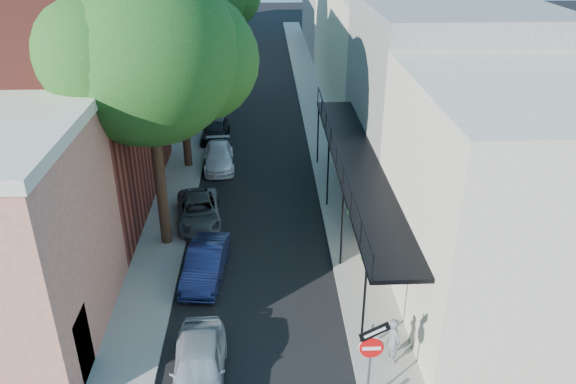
{
  "coord_description": "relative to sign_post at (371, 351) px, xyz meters",
  "views": [
    {
      "loc": [
        0.41,
        -10.45,
        12.58
      ],
      "look_at": [
        1.28,
        9.05,
        2.8
      ],
      "focal_mm": 35.0,
      "sensor_mm": 36.0,
      "label": 1
    }
  ],
  "objects": [
    {
      "name": "sign_post",
      "position": [
        0.0,
        0.0,
        0.0
      ],
      "size": [
        0.89,
        0.17,
        2.99
      ],
      "color": "#595B60",
      "rests_on": "ground"
    },
    {
      "name": "oak_near",
      "position": [
        -6.53,
        9.29,
        5.84
      ],
      "size": [
        7.48,
        6.8,
        11.42
      ],
      "color": "#352315",
      "rests_on": "ground"
    },
    {
      "name": "parked_car_c",
      "position": [
        -5.76,
        10.78,
        -1.46
      ],
      "size": [
        2.41,
        4.33,
        1.14
      ],
      "primitive_type": "imported",
      "rotation": [
        0.0,
        0.0,
        0.13
      ],
      "color": "#4E5054",
      "rests_on": "ground"
    },
    {
      "name": "road_surface",
      "position": [
        -3.16,
        29.03,
        -2.03
      ],
      "size": [
        6.0,
        64.0,
        0.01
      ],
      "primitive_type": "cube",
      "color": "black",
      "rests_on": "ground"
    },
    {
      "name": "oak_mid",
      "position": [
        -6.58,
        17.26,
        5.02
      ],
      "size": [
        6.6,
        6.0,
        10.2
      ],
      "color": "#352315",
      "rests_on": "ground"
    },
    {
      "name": "buildings_right",
      "position": [
        5.83,
        28.51,
        2.39
      ],
      "size": [
        9.8,
        55.0,
        10.0
      ],
      "color": "beige",
      "rests_on": "ground"
    },
    {
      "name": "sidewalk_left",
      "position": [
        -7.16,
        29.03,
        -1.98
      ],
      "size": [
        2.0,
        64.0,
        0.12
      ],
      "primitive_type": "cube",
      "color": "gray",
      "rests_on": "ground"
    },
    {
      "name": "buildings_left",
      "position": [
        -12.46,
        27.79,
        2.9
      ],
      "size": [
        10.1,
        59.1,
        12.0
      ],
      "color": "tan",
      "rests_on": "ground"
    },
    {
      "name": "pedestrian",
      "position": [
        1.04,
        1.67,
        -1.13
      ],
      "size": [
        0.58,
        0.68,
        1.57
      ],
      "primitive_type": "imported",
      "rotation": [
        0.0,
        0.0,
        1.99
      ],
      "color": "slate",
      "rests_on": "sidewalk_right"
    },
    {
      "name": "parked_car_b",
      "position": [
        -5.08,
        6.52,
        -1.41
      ],
      "size": [
        1.7,
        3.92,
        1.26
      ],
      "primitive_type": "imported",
      "rotation": [
        0.0,
        0.0,
        -0.1
      ],
      "color": "#171E48",
      "rests_on": "ground"
    },
    {
      "name": "sidewalk_right",
      "position": [
        0.84,
        29.03,
        -1.98
      ],
      "size": [
        2.0,
        64.0,
        0.12
      ],
      "primitive_type": "cube",
      "color": "gray",
      "rests_on": "ground"
    },
    {
      "name": "parked_car_a",
      "position": [
        -4.81,
        1.06,
        -1.37
      ],
      "size": [
        1.71,
        3.98,
        1.34
      ],
      "primitive_type": "imported",
      "rotation": [
        0.0,
        0.0,
        0.03
      ],
      "color": "#969FA7",
      "rests_on": "ground"
    },
    {
      "name": "parked_car_d",
      "position": [
        -5.28,
        16.96,
        -1.47
      ],
      "size": [
        1.89,
        4.03,
        1.14
      ],
      "primitive_type": "imported",
      "rotation": [
        0.0,
        0.0,
        0.08
      ],
      "color": "white",
      "rests_on": "ground"
    },
    {
      "name": "parked_car_e",
      "position": [
        -5.76,
        21.11,
        -1.39
      ],
      "size": [
        1.71,
        3.85,
        1.29
      ],
      "primitive_type": "imported",
      "rotation": [
        0.0,
        0.0,
        -0.05
      ],
      "color": "black",
      "rests_on": "ground"
    }
  ]
}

